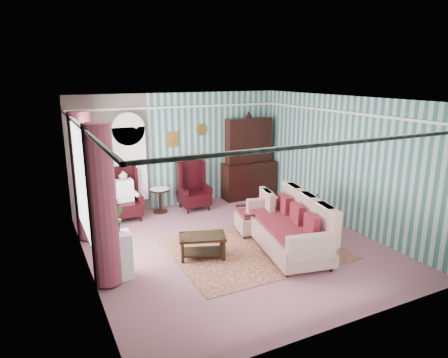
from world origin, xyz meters
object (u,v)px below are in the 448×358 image
seated_woman (125,196)px  nest_table (305,203)px  bookcase (130,169)px  floral_armchair (254,212)px  sofa (287,224)px  round_side_table (160,201)px  wingback_right (194,185)px  coffee_table (202,247)px  dresser_hutch (249,156)px  wingback_left (124,194)px  plant_stand (115,257)px

seated_woman → nest_table: size_ratio=2.19×
bookcase → floral_armchair: bearing=-50.0°
nest_table → sofa: size_ratio=0.24×
round_side_table → wingback_right: bearing=-10.0°
bookcase → sofa: 4.15m
round_side_table → nest_table: 3.60m
seated_woman → sofa: seated_woman is taller
wingback_right → coffee_table: bearing=-109.1°
bookcase → nest_table: size_ratio=4.15×
bookcase → dresser_hutch: (3.25, -0.12, 0.06)m
wingback_right → wingback_left: bearing=180.0°
nest_table → dresser_hutch: bearing=107.4°
dresser_hutch → seated_woman: dresser_hutch is taller
dresser_hutch → plant_stand: bearing=-144.9°
dresser_hutch → round_side_table: (-2.60, -0.12, -0.88)m
wingback_left → round_side_table: (0.90, 0.15, -0.33)m
dresser_hutch → seated_woman: size_ratio=2.00×
round_side_table → sofa: 3.60m
wingback_right → floral_armchair: bearing=-75.0°
dresser_hutch → wingback_left: (-3.50, -0.27, -0.55)m
nest_table → sofa: bearing=-136.7°
sofa → bookcase: bearing=43.2°
dresser_hutch → round_side_table: size_ratio=3.93×
wingback_left → seated_woman: 0.04m
seated_woman → coffee_table: 2.82m
seated_woman → floral_armchair: bearing=-41.7°
wingback_left → sofa: size_ratio=0.55×
wingback_left → plant_stand: size_ratio=1.56×
coffee_table → nest_table: bearing=19.0°
coffee_table → dresser_hutch: bearing=47.7°
bookcase → wingback_right: bookcase is taller
wingback_right → plant_stand: 3.76m
bookcase → plant_stand: bearing=-108.5°
wingback_left → floral_armchair: wingback_left is taller
wingback_left → sofa: wingback_left is taller
seated_woman → coffee_table: bearing=-72.8°
wingback_right → nest_table: size_ratio=2.31×
wingback_right → coffee_table: 2.85m
nest_table → floral_armchair: 1.85m
seated_woman → sofa: 3.94m
seated_woman → dresser_hutch: bearing=4.4°
dresser_hutch → coffee_table: (-2.67, -2.94, -0.96)m
coffee_table → floral_armchair: bearing=22.7°
seated_woman → wingback_right: bearing=0.0°
wingback_right → plant_stand: (-2.55, -2.75, -0.22)m
sofa → wingback_left: bearing=49.3°
wingback_right → floral_armchair: 2.13m
bookcase → sofa: bearing=-58.2°
bookcase → sofa: size_ratio=0.99×
nest_table → coffee_table: size_ratio=0.63×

